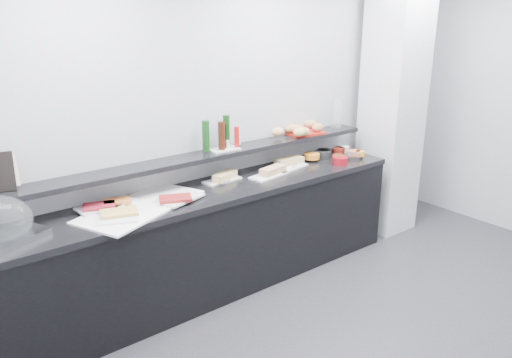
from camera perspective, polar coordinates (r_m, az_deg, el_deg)
ground at (r=3.89m, az=19.75°, el=-18.33°), size 5.00×5.00×0.00m
back_wall at (r=4.57m, az=0.20°, el=7.00°), size 5.00×0.02×2.70m
column at (r=5.40m, az=15.34°, el=8.13°), size 0.50×0.50×2.70m
buffet_cabinet at (r=4.25m, az=-4.78°, el=-7.19°), size 3.60×0.60×0.85m
counter_top at (r=4.07m, az=-4.94°, el=-1.47°), size 3.62×0.62×0.05m
wall_shelf at (r=4.14m, az=-6.37°, el=2.50°), size 3.60×0.25×0.04m
cloche_base at (r=3.50m, az=-26.09°, el=-6.07°), size 0.46×0.40×0.04m
linen_runner at (r=3.77m, az=-12.98°, el=-3.07°), size 1.08×0.81×0.01m
platter_meat_a at (r=3.78m, az=-17.51°, el=-3.14°), size 0.31×0.22×0.01m
food_meat_a at (r=3.76m, az=-17.50°, el=-2.96°), size 0.26×0.21×0.02m
platter_salmon at (r=3.85m, az=-15.57°, el=-2.59°), size 0.30×0.24×0.01m
food_salmon at (r=3.82m, az=-15.57°, el=-2.44°), size 0.22×0.18×0.02m
platter_cheese at (r=3.55m, az=-15.59°, el=-4.37°), size 0.34×0.29×0.01m
food_cheese at (r=3.60m, az=-15.37°, el=-3.71°), size 0.29×0.23×0.02m
platter_meat_b at (r=3.84m, az=-8.79°, el=-2.16°), size 0.40×0.32×0.01m
food_meat_b at (r=3.78m, az=-9.21°, el=-2.20°), size 0.28×0.24×0.02m
sandwich_plate_left at (r=4.25m, az=-3.89°, el=-0.14°), size 0.34×0.17×0.01m
sandwich_food_left at (r=4.24m, az=-3.57°, el=0.37°), size 0.26×0.18×0.06m
tongs_left at (r=4.16m, az=-3.82°, el=-0.40°), size 0.16×0.03×0.01m
sandwich_plate_mid at (r=4.37m, az=1.50°, el=0.42°), size 0.39×0.22×0.01m
sandwich_food_mid at (r=4.38m, az=1.94°, el=1.01°), size 0.27×0.15×0.06m
tongs_mid at (r=4.39m, az=2.52°, el=0.67°), size 0.15×0.08×0.01m
sandwich_plate_right at (r=4.59m, az=3.78°, el=1.31°), size 0.41×0.24×0.01m
sandwich_food_right at (r=4.67m, az=3.81°, el=2.07°), size 0.29×0.12×0.06m
tongs_right at (r=4.63m, az=4.52°, el=1.56°), size 0.15×0.08×0.01m
bowl_glass_fruit at (r=4.95m, az=7.65°, el=2.80°), size 0.17×0.17×0.07m
fill_glass_fruit at (r=4.84m, az=6.40°, el=2.61°), size 0.16×0.16×0.05m
bowl_black_jam at (r=5.01m, az=7.82°, el=2.98°), size 0.17×0.17×0.07m
fill_black_jam at (r=5.09m, az=9.42°, el=3.27°), size 0.15×0.15×0.05m
bowl_glass_cream at (r=5.16m, az=9.90°, el=3.33°), size 0.16×0.16×0.07m
fill_glass_cream at (r=5.15m, az=9.87°, el=3.44°), size 0.17×0.17×0.05m
bowl_red_jam at (r=4.77m, az=9.58°, el=2.09°), size 0.17×0.17×0.07m
fill_red_jam at (r=4.83m, az=9.41°, el=2.43°), size 0.16×0.16×0.05m
bowl_glass_salmon at (r=4.92m, az=10.95°, el=2.50°), size 0.17×0.17×0.07m
fill_glass_salmon at (r=5.02m, az=11.17°, el=2.95°), size 0.13×0.13×0.05m
bowl_black_fruit at (r=5.04m, az=11.38°, el=2.85°), size 0.17×0.17×0.07m
fill_black_fruit at (r=5.00m, az=11.80°, el=2.86°), size 0.12×0.12×0.05m
print_art at (r=3.64m, az=-26.93°, el=0.78°), size 0.18×0.06×0.22m
condiment_tray at (r=4.26m, az=-3.65°, el=3.42°), size 0.26×0.17×0.01m
bottle_green_a at (r=4.15m, az=-5.76°, el=4.90°), size 0.08×0.08×0.26m
bottle_brown at (r=4.20m, az=-3.95°, el=4.97°), size 0.06×0.06×0.24m
bottle_green_b at (r=4.27m, az=-3.41°, el=5.46°), size 0.08×0.08×0.28m
bottle_hot at (r=4.28m, az=-2.22°, el=4.83°), size 0.05×0.05×0.18m
shaker_salt at (r=4.26m, az=-3.24°, el=4.00°), size 0.03×0.03×0.07m
shaker_pepper at (r=4.38m, az=-1.94°, el=4.42°), size 0.04×0.04×0.07m
bread_tray at (r=4.85m, az=5.55°, el=5.28°), size 0.38×0.29×0.02m
bread_roll_nw at (r=4.65m, az=2.50°, el=5.42°), size 0.15×0.11×0.08m
bread_roll_n at (r=4.79m, az=4.08°, el=5.78°), size 0.15×0.11×0.08m
bread_roll_ne at (r=5.01m, az=6.29°, el=6.27°), size 0.15×0.11×0.08m
bread_roll_sw at (r=4.68m, az=5.47°, el=5.44°), size 0.14×0.12×0.08m
bread_roll_s at (r=4.64m, az=4.97°, el=5.35°), size 0.14×0.09×0.08m
bread_roll_se at (r=4.86m, az=7.06°, el=5.86°), size 0.13×0.08×0.08m
bread_roll_midw at (r=4.75m, az=4.76°, el=5.66°), size 0.15×0.12×0.08m
bread_roll_mide at (r=4.76m, az=4.76°, el=5.69°), size 0.15×0.12×0.08m
carafe at (r=5.07m, az=9.22°, el=7.32°), size 0.13×0.13×0.30m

